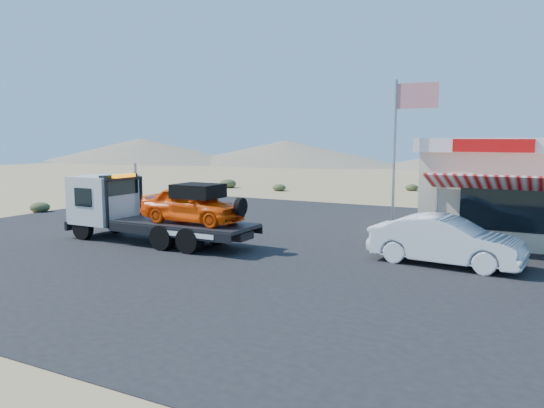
# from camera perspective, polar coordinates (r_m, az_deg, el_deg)

# --- Properties ---
(ground) EXTENTS (120.00, 120.00, 0.00)m
(ground) POSITION_cam_1_polar(r_m,az_deg,el_deg) (18.22, -5.63, -5.37)
(ground) COLOR #997E57
(ground) RESTS_ON ground
(asphalt_lot) EXTENTS (32.00, 24.00, 0.02)m
(asphalt_lot) POSITION_cam_1_polar(r_m,az_deg,el_deg) (19.85, 4.04, -4.28)
(asphalt_lot) COLOR black
(asphalt_lot) RESTS_ON ground
(tow_truck) EXTENTS (7.58, 2.25, 2.53)m
(tow_truck) POSITION_cam_1_polar(r_m,az_deg,el_deg) (20.29, -12.55, -0.30)
(tow_truck) COLOR black
(tow_truck) RESTS_ON asphalt_lot
(white_sedan) EXTENTS (4.72, 2.02, 1.51)m
(white_sedan) POSITION_cam_1_polar(r_m,az_deg,el_deg) (17.28, 18.17, -3.76)
(white_sedan) COLOR silver
(white_sedan) RESTS_ON asphalt_lot
(flagpole) EXTENTS (1.55, 0.10, 6.00)m
(flagpole) POSITION_cam_1_polar(r_m,az_deg,el_deg) (19.91, 13.71, 6.45)
(flagpole) COLOR #99999E
(flagpole) RESTS_ON asphalt_lot
(desert_scrub) EXTENTS (21.99, 31.97, 0.71)m
(desert_scrub) POSITION_cam_1_polar(r_m,az_deg,el_deg) (33.89, -14.65, 0.75)
(desert_scrub) COLOR #313B1F
(desert_scrub) RESTS_ON ground
(distant_hills) EXTENTS (126.00, 48.00, 4.20)m
(distant_hills) POSITION_cam_1_polar(r_m,az_deg,el_deg) (72.67, 12.39, 5.39)
(distant_hills) COLOR #726B59
(distant_hills) RESTS_ON ground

